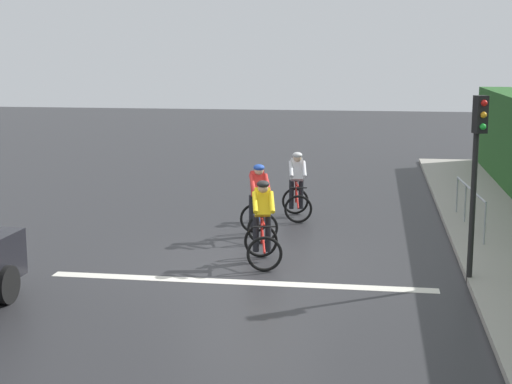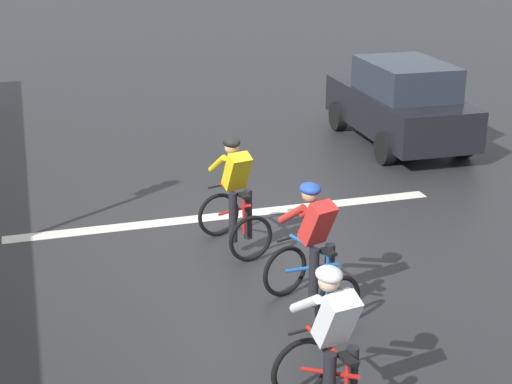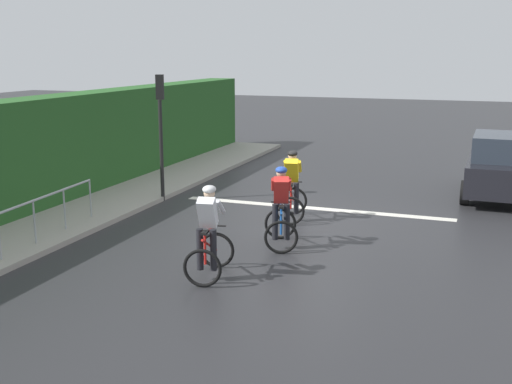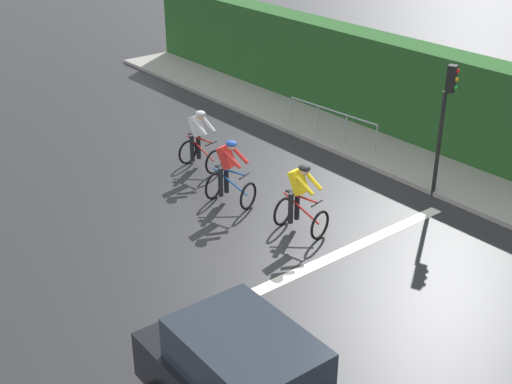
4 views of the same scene
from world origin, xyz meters
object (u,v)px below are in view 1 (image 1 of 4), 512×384
Objects in this scene: cyclist_lead at (297,186)px; cyclist_second at (258,202)px; traffic_light_near_crossing at (477,160)px; pedestrian_railing_kerbside at (470,198)px; cyclist_mid at (263,224)px.

cyclist_second is at bearing -106.37° from cyclist_lead.
traffic_light_near_crossing reaches higher than pedestrian_railing_kerbside.
cyclist_second is 2.14m from cyclist_mid.
pedestrian_railing_kerbside is (4.05, -0.90, -0.02)m from cyclist_lead.
cyclist_lead is 1.00× the size of cyclist_second.
cyclist_lead is 1.00× the size of cyclist_mid.
cyclist_second is at bearing -164.81° from pedestrian_railing_kerbside.
cyclist_mid is (-0.24, -4.28, 0.00)m from cyclist_lead.
cyclist_second is 0.50× the size of traffic_light_near_crossing.
traffic_light_near_crossing is (4.25, -2.89, 1.43)m from cyclist_second.
cyclist_mid is at bearing 168.43° from traffic_light_near_crossing.
cyclist_mid is at bearing -79.21° from cyclist_second.
cyclist_second is at bearing 145.77° from traffic_light_near_crossing.
cyclist_second and cyclist_mid have the same top height.
pedestrian_railing_kerbside is at bearing 83.98° from traffic_light_near_crossing.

